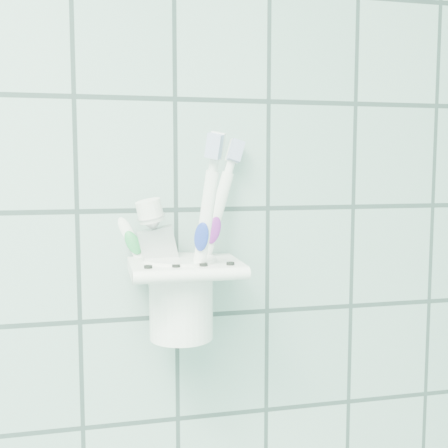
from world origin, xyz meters
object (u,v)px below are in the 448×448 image
(toothbrush_pink, at_px, (176,234))
(toothbrush_blue, at_px, (185,229))
(toothbrush_orange, at_px, (189,232))
(toothpaste_tube, at_px, (175,252))
(holder_bracket, at_px, (185,269))
(cup, at_px, (181,294))

(toothbrush_pink, distance_m, toothbrush_blue, 0.01)
(toothbrush_orange, relative_size, toothpaste_tube, 1.41)
(holder_bracket, bearing_deg, toothbrush_orange, -71.52)
(holder_bracket, relative_size, toothpaste_tube, 0.77)
(holder_bracket, distance_m, toothpaste_tube, 0.03)
(toothbrush_pink, height_order, toothpaste_tube, toothbrush_pink)
(holder_bracket, xyz_separation_m, toothpaste_tube, (-0.01, 0.02, 0.02))
(toothbrush_blue, relative_size, toothpaste_tube, 1.42)
(toothpaste_tube, bearing_deg, toothbrush_blue, -42.74)
(toothbrush_orange, height_order, toothpaste_tube, toothbrush_orange)
(toothbrush_blue, distance_m, toothpaste_tube, 0.03)
(holder_bracket, height_order, toothpaste_tube, toothpaste_tube)
(cup, xyz_separation_m, toothbrush_pink, (-0.00, 0.01, 0.06))
(toothbrush_pink, relative_size, toothpaste_tube, 1.30)
(cup, distance_m, toothbrush_pink, 0.06)
(holder_bracket, distance_m, toothbrush_orange, 0.04)
(holder_bracket, distance_m, toothbrush_blue, 0.04)
(toothpaste_tube, bearing_deg, toothbrush_pink, -81.44)
(toothpaste_tube, bearing_deg, toothbrush_orange, -69.90)
(cup, relative_size, toothbrush_pink, 0.44)
(toothbrush_pink, height_order, toothbrush_orange, toothbrush_orange)
(toothbrush_orange, bearing_deg, holder_bracket, 139.96)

